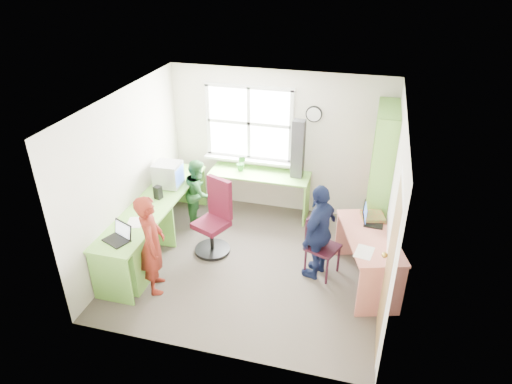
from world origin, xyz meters
TOP-DOWN VIEW (x-y plane):
  - room at (0.01, 0.10)m, footprint 3.64×3.44m
  - l_desk at (-1.31, -0.28)m, footprint 2.38×2.95m
  - right_desk at (1.59, 0.00)m, footprint 0.98×1.45m
  - bookshelf at (1.65, 1.19)m, footprint 0.30×1.02m
  - swivel_chair at (-0.62, 0.22)m, footprint 0.70×0.70m
  - wooden_chair at (0.93, 0.08)m, footprint 0.51×0.51m
  - crt_monitor at (-1.50, 0.63)m, footprint 0.40×0.36m
  - laptop_left at (-1.50, -0.89)m, footprint 0.40×0.37m
  - laptop_right at (1.57, 0.35)m, footprint 0.30×0.36m
  - speaker_a at (-1.49, 0.22)m, footprint 0.12×0.12m
  - speaker_b at (-1.46, 0.91)m, footprint 0.10×0.10m
  - cd_tower at (0.36, 1.48)m, footprint 0.20×0.18m
  - game_box at (1.60, 0.43)m, footprint 0.36×0.36m
  - paper_a at (-1.51, -0.48)m, footprint 0.26×0.32m
  - paper_b at (1.53, -0.39)m, footprint 0.26×0.33m
  - potted_plant at (-0.57, 1.43)m, footprint 0.17×0.15m
  - person_red at (-1.09, -0.82)m, footprint 0.51×0.60m
  - person_green at (-1.12, 0.86)m, footprint 0.54×0.63m
  - person_navy at (0.93, 0.03)m, footprint 0.60×0.88m

SIDE VIEW (x-z plane):
  - l_desk at x=-1.31m, z-range 0.08..0.83m
  - swivel_chair at x=-0.62m, z-range -0.08..1.06m
  - wooden_chair at x=0.93m, z-range 0.04..0.94m
  - right_desk at x=1.59m, z-range 0.17..0.94m
  - person_green at x=-1.12m, z-range 0.00..1.13m
  - person_navy at x=0.93m, z-range 0.00..1.39m
  - person_red at x=-1.09m, z-range 0.00..1.39m
  - paper_a at x=-1.51m, z-range 0.75..0.75m
  - paper_b at x=1.53m, z-range 0.77..0.77m
  - game_box at x=1.60m, z-range 0.77..0.82m
  - laptop_left at x=-1.50m, z-range 0.69..0.91m
  - laptop_right at x=1.57m, z-range 0.70..0.94m
  - speaker_b at x=-1.46m, z-range 0.75..0.92m
  - speaker_a at x=-1.49m, z-range 0.75..0.95m
  - potted_plant at x=-0.57m, z-range 0.75..1.03m
  - crt_monitor at x=-1.50m, z-range 0.75..1.14m
  - bookshelf at x=1.65m, z-range -0.05..2.05m
  - room at x=0.01m, z-range 0.00..2.44m
  - cd_tower at x=0.36m, z-range 0.75..1.70m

